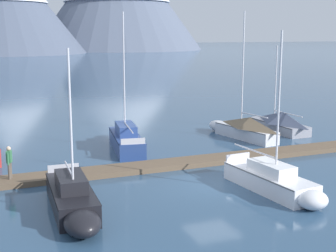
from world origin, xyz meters
The scene contains 8 objects.
ground_plane centered at (0.00, 0.00, 0.00)m, with size 700.00×700.00×0.00m, color #2D4C6B.
dock centered at (0.00, 4.00, 0.14)m, with size 27.40×1.92×0.30m.
sailboat_second_berth centered at (-7.31, -1.20, 0.62)m, with size 1.98×6.80×7.02m.
sailboat_mid_dock_port centered at (-1.70, 9.45, 0.68)m, with size 2.66×7.36×8.95m.
sailboat_mid_dock_starboard centered at (2.23, -2.15, 0.59)m, with size 2.14×6.60×7.73m.
sailboat_far_berth centered at (7.23, 9.12, 0.80)m, with size 2.52×7.05×9.15m.
sailboat_outer_slip centered at (11.18, 10.36, 0.76)m, with size 2.12×6.65×6.65m.
person_on_dock centered at (-9.49, 4.06, 1.26)m, with size 0.33×0.57×1.69m.
Camera 1 is at (-10.94, -20.86, 7.59)m, focal length 51.53 mm.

